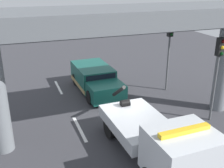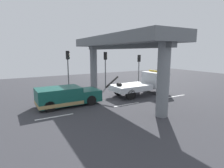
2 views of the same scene
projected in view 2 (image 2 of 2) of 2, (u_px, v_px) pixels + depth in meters
The scene contains 10 objects.
ground_plane at pixel (113, 99), 17.42m from camera, with size 60.00×40.00×0.10m, color #38383D.
lane_stripe_west at pixel (55, 117), 12.56m from camera, with size 2.60×0.16×0.01m, color silver.
lane_stripe_mid at pixel (127, 105), 15.47m from camera, with size 2.60×0.16×0.01m, color silver.
lane_stripe_east at pixel (176, 96), 18.39m from camera, with size 2.60×0.16×0.01m, color silver.
tow_truck_white at pixel (145, 83), 19.12m from camera, with size 7.28×2.53×2.46m.
towed_van_green at pixel (66, 97), 15.06m from camera, with size 5.24×2.31×1.58m.
overpass_structure at pixel (119, 45), 16.80m from camera, with size 3.60×13.60×5.90m.
traffic_light_near at pixel (68, 63), 19.26m from camera, with size 0.39×0.32×4.55m.
traffic_light_far at pixel (105, 62), 21.46m from camera, with size 0.39×0.32×4.43m.
traffic_light_mid at pixel (139, 63), 23.93m from camera, with size 0.39×0.32×4.06m.
Camera 2 is at (-8.45, -14.64, 4.44)m, focal length 29.07 mm.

